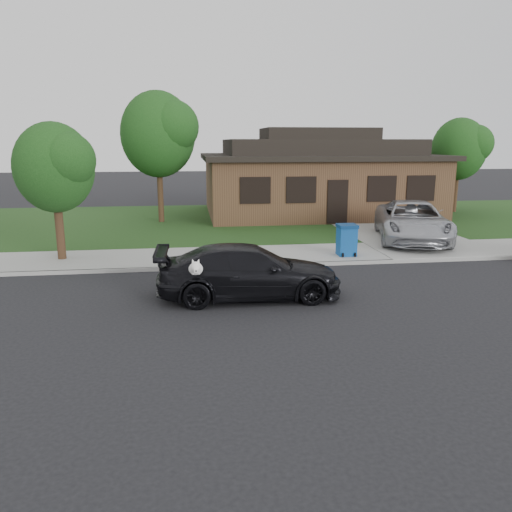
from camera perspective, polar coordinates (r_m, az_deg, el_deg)
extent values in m
plane|color=black|center=(13.31, 6.24, -4.88)|extent=(120.00, 120.00, 0.00)
cube|color=gray|center=(18.01, 2.45, 0.11)|extent=(60.00, 3.00, 0.12)
cube|color=gray|center=(16.58, 3.36, -1.03)|extent=(60.00, 0.12, 0.12)
cube|color=#193814|center=(25.79, -0.68, 4.02)|extent=(60.00, 13.00, 0.13)
cube|color=gray|center=(24.41, 14.36, 3.13)|extent=(4.50, 13.00, 0.14)
imported|color=black|center=(13.17, -0.80, -1.80)|extent=(4.89, 2.06, 1.41)
ellipsoid|color=white|center=(12.15, -6.90, -1.47)|extent=(0.34, 0.40, 0.30)
sphere|color=white|center=(11.91, -6.89, -1.28)|extent=(0.26, 0.26, 0.26)
cube|color=white|center=(11.80, -6.88, -1.64)|extent=(0.09, 0.12, 0.08)
sphere|color=black|center=(11.74, -6.87, -1.71)|extent=(0.04, 0.04, 0.04)
cone|color=white|center=(11.92, -7.23, -0.60)|extent=(0.11, 0.11, 0.14)
cone|color=white|center=(11.92, -6.60, -0.58)|extent=(0.11, 0.11, 0.14)
imported|color=#ACAEB3|center=(21.13, 17.42, 3.83)|extent=(4.15, 6.19, 1.58)
cube|color=navy|center=(17.90, 10.31, 1.65)|extent=(0.61, 0.61, 0.99)
cube|color=navy|center=(17.80, 10.38, 3.39)|extent=(0.67, 0.67, 0.11)
cylinder|color=black|center=(17.64, 9.88, 0.11)|extent=(0.06, 0.16, 0.15)
cylinder|color=black|center=(17.78, 11.24, 0.15)|extent=(0.06, 0.16, 0.15)
cube|color=#422B1C|center=(28.30, 6.95, 7.92)|extent=(12.00, 8.00, 3.00)
cube|color=black|center=(28.21, 7.04, 11.20)|extent=(12.60, 8.60, 0.25)
cube|color=black|center=(28.20, 7.07, 12.27)|extent=(10.00, 6.50, 0.80)
cube|color=black|center=(28.20, 7.11, 13.69)|extent=(6.00, 3.50, 0.60)
cube|color=black|center=(24.49, 9.30, 6.13)|extent=(1.00, 0.06, 2.10)
cube|color=black|center=(23.57, -0.08, 7.51)|extent=(1.30, 0.05, 1.10)
cube|color=black|center=(23.97, 5.19, 7.55)|extent=(1.30, 0.05, 1.10)
cube|color=black|center=(25.16, 14.18, 7.46)|extent=(1.30, 0.05, 1.10)
cube|color=black|center=(25.96, 18.32, 7.36)|extent=(1.30, 0.05, 1.10)
cylinder|color=#332114|center=(25.47, -10.85, 6.64)|extent=(0.28, 0.28, 2.48)
ellipsoid|color=#143811|center=(25.33, -11.15, 13.48)|extent=(3.60, 3.60, 4.14)
sphere|color=#26591E|center=(24.77, -9.54, 14.40)|extent=(2.52, 2.52, 2.52)
cylinder|color=#332114|center=(30.90, 21.78, 6.60)|extent=(0.28, 0.28, 2.03)
ellipsoid|color=#143811|center=(30.76, 22.17, 11.25)|extent=(3.00, 3.00, 3.45)
sphere|color=#26591E|center=(30.67, 23.63, 11.68)|extent=(2.10, 2.10, 2.10)
cylinder|color=#332114|center=(18.28, -21.48, 2.47)|extent=(0.28, 0.28, 1.80)
ellipsoid|color=#143811|center=(18.05, -22.06, 9.36)|extent=(2.60, 2.60, 2.99)
sphere|color=#26591E|center=(17.54, -20.77, 10.24)|extent=(1.82, 1.82, 1.82)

